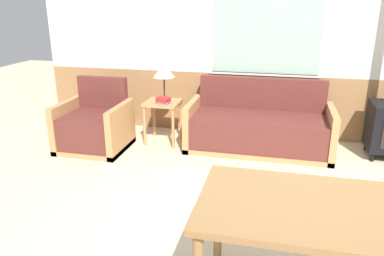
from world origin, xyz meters
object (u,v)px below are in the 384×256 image
couch (259,129)px  side_table (163,110)px  table_lamp (164,72)px  armchair (95,128)px

couch → side_table: size_ratio=3.22×
couch → table_lamp: bearing=177.7°
armchair → side_table: bearing=22.3°
side_table → table_lamp: table_lamp is taller
armchair → table_lamp: bearing=26.5°
side_table → table_lamp: size_ratio=1.16×
armchair → side_table: (0.79, 0.42, 0.17)m
side_table → table_lamp: bearing=88.5°
armchair → table_lamp: 1.14m
couch → side_table: 1.27m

